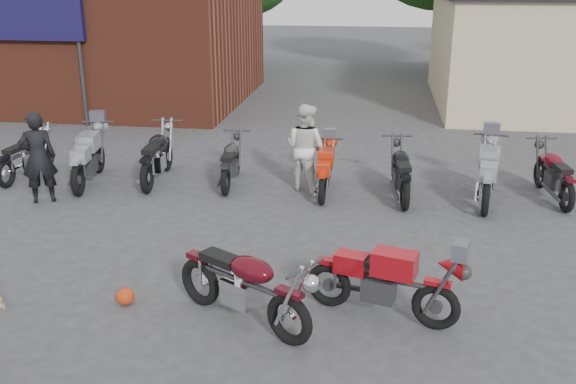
# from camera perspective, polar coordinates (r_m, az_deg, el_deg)

# --- Properties ---
(ground) EXTENTS (90.00, 90.00, 0.00)m
(ground) POSITION_cam_1_polar(r_m,az_deg,el_deg) (8.52, -4.00, -11.03)
(ground) COLOR #353538
(brick_building) EXTENTS (12.00, 8.00, 4.00)m
(brick_building) POSITION_cam_1_polar(r_m,az_deg,el_deg) (23.81, -18.80, 12.73)
(brick_building) COLOR maroon
(brick_building) RESTS_ON ground
(vintage_motorcycle) EXTENTS (2.18, 1.69, 1.23)m
(vintage_motorcycle) POSITION_cam_1_polar(r_m,az_deg,el_deg) (8.07, -3.90, -7.89)
(vintage_motorcycle) COLOR #450811
(vintage_motorcycle) RESTS_ON ground
(sportbike) EXTENTS (2.07, 1.17, 1.14)m
(sportbike) POSITION_cam_1_polar(r_m,az_deg,el_deg) (8.32, 8.59, -7.57)
(sportbike) COLOR #9D0D15
(sportbike) RESTS_ON ground
(helmet) EXTENTS (0.28, 0.28, 0.24)m
(helmet) POSITION_cam_1_polar(r_m,az_deg,el_deg) (9.02, -14.26, -8.96)
(helmet) COLOR #AB3112
(helmet) RESTS_ON ground
(person_dark) EXTENTS (0.77, 0.68, 1.78)m
(person_dark) POSITION_cam_1_polar(r_m,az_deg,el_deg) (13.11, -21.31, 2.87)
(person_dark) COLOR black
(person_dark) RESTS_ON ground
(person_light) EXTENTS (1.08, 1.00, 1.77)m
(person_light) POSITION_cam_1_polar(r_m,az_deg,el_deg) (12.95, 1.55, 3.99)
(person_light) COLOR silver
(person_light) RESTS_ON ground
(row_bike_0) EXTENTS (0.74, 1.94, 1.10)m
(row_bike_0) POSITION_cam_1_polar(r_m,az_deg,el_deg) (14.92, -22.36, 3.26)
(row_bike_0) COLOR black
(row_bike_0) RESTS_ON ground
(row_bike_1) EXTENTS (1.04, 2.23, 1.24)m
(row_bike_1) POSITION_cam_1_polar(r_m,az_deg,el_deg) (14.03, -17.35, 3.18)
(row_bike_1) COLOR #8E939B
(row_bike_1) RESTS_ON ground
(row_bike_2) EXTENTS (0.85, 2.17, 1.24)m
(row_bike_2) POSITION_cam_1_polar(r_m,az_deg,el_deg) (13.82, -11.57, 3.43)
(row_bike_2) COLOR black
(row_bike_2) RESTS_ON ground
(row_bike_3) EXTENTS (0.73, 1.90, 1.08)m
(row_bike_3) POSITION_cam_1_polar(r_m,az_deg,el_deg) (13.38, -5.09, 2.88)
(row_bike_3) COLOR #272629
(row_bike_3) RESTS_ON ground
(row_bike_4) EXTENTS (0.60, 1.80, 1.05)m
(row_bike_4) POSITION_cam_1_polar(r_m,az_deg,el_deg) (12.83, 3.37, 2.12)
(row_bike_4) COLOR red
(row_bike_4) RESTS_ON ground
(row_bike_5) EXTENTS (0.85, 2.05, 1.16)m
(row_bike_5) POSITION_cam_1_polar(r_m,az_deg,el_deg) (12.75, 10.00, 2.01)
(row_bike_5) COLOR black
(row_bike_5) RESTS_ON ground
(row_bike_6) EXTENTS (1.04, 2.23, 1.25)m
(row_bike_6) POSITION_cam_1_polar(r_m,az_deg,el_deg) (12.89, 17.35, 1.80)
(row_bike_6) COLOR gray
(row_bike_6) RESTS_ON ground
(row_bike_7) EXTENTS (0.86, 2.01, 1.13)m
(row_bike_7) POSITION_cam_1_polar(r_m,az_deg,el_deg) (13.50, 22.57, 1.72)
(row_bike_7) COLOR #590B18
(row_bike_7) RESTS_ON ground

